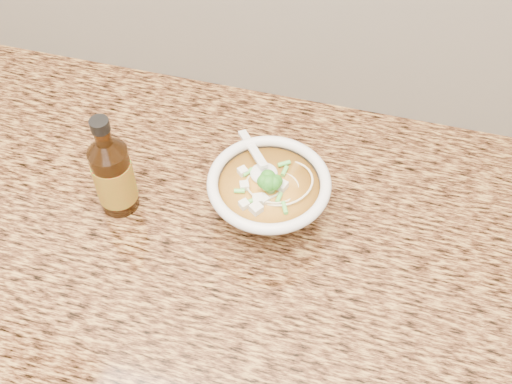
# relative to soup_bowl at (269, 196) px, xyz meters

# --- Properties ---
(cabinet) EXTENTS (4.00, 0.65, 0.86)m
(cabinet) POSITION_rel_soup_bowl_xyz_m (-0.12, -0.04, -0.51)
(cabinet) COLOR black
(cabinet) RESTS_ON ground
(counter_slab) EXTENTS (4.00, 0.68, 0.04)m
(counter_slab) POSITION_rel_soup_bowl_xyz_m (-0.12, -0.04, -0.06)
(counter_slab) COLOR #AA7E3E
(counter_slab) RESTS_ON cabinet
(soup_bowl) EXTENTS (0.19, 0.19, 0.10)m
(soup_bowl) POSITION_rel_soup_bowl_xyz_m (0.00, 0.00, 0.00)
(soup_bowl) COLOR silver
(soup_bowl) RESTS_ON counter_slab
(hot_sauce_bottle) EXTENTS (0.07, 0.07, 0.19)m
(hot_sauce_bottle) POSITION_rel_soup_bowl_xyz_m (-0.23, -0.04, 0.03)
(hot_sauce_bottle) COLOR #361A07
(hot_sauce_bottle) RESTS_ON counter_slab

